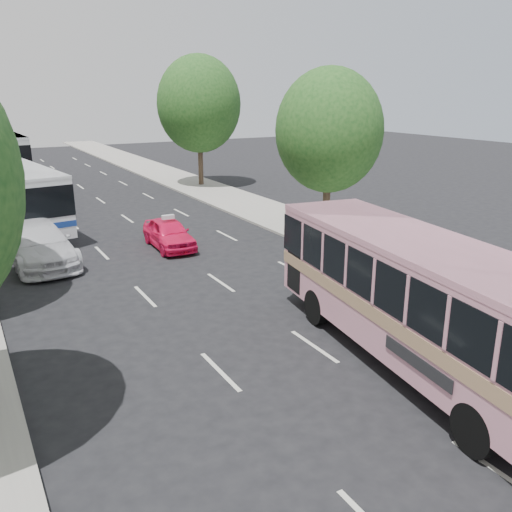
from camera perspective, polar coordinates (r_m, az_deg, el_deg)
ground at (r=16.41m, az=-0.81°, el=-7.53°), size 120.00×120.00×0.00m
sidewalk_right at (r=37.24m, az=-4.00°, el=6.52°), size 4.00×90.00×0.12m
tree_right_near at (r=26.43m, az=7.94°, el=13.36°), size 5.10×5.10×7.95m
tree_right_far at (r=40.46m, az=-5.90°, el=15.95°), size 6.00×6.00×9.35m
pink_bus at (r=14.17m, az=16.58°, el=-3.30°), size 4.07×10.68×3.32m
pink_taxi at (r=24.68m, az=-9.16°, el=2.37°), size 1.72×3.97×1.33m
white_pickup at (r=23.79m, az=-21.93°, el=1.20°), size 2.65×5.87×1.67m
tour_coach_front at (r=30.15m, az=-24.06°, el=6.31°), size 3.80×11.20×3.29m
taxi_roof_sign at (r=24.51m, az=-9.24°, el=4.08°), size 0.56×0.20×0.18m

